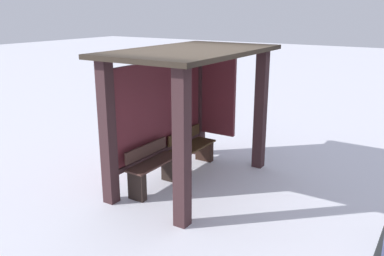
{
  "coord_description": "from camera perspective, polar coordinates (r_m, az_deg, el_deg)",
  "views": [
    {
      "loc": [
        -5.55,
        -3.52,
        2.91
      ],
      "look_at": [
        0.05,
        0.04,
        0.97
      ],
      "focal_mm": 37.82,
      "sensor_mm": 36.0,
      "label": 1
    }
  ],
  "objects": [
    {
      "name": "bench_center_inside",
      "position": [
        7.73,
        -0.1,
        -3.28
      ],
      "size": [
        1.09,
        0.41,
        0.72
      ],
      "color": "#422F1A",
      "rests_on": "ground"
    },
    {
      "name": "ground_plane",
      "position": [
        7.19,
        0.03,
        -7.61
      ],
      "size": [
        60.0,
        60.0,
        0.0
      ],
      "primitive_type": "plane",
      "color": "white"
    },
    {
      "name": "bench_left_inside",
      "position": [
        6.81,
        -5.52,
        -5.83
      ],
      "size": [
        1.09,
        0.35,
        0.77
      ],
      "color": "#422B24",
      "rests_on": "ground"
    },
    {
      "name": "bus_shelter",
      "position": [
        6.9,
        -0.94,
        5.27
      ],
      "size": [
        3.11,
        1.82,
        2.31
      ],
      "color": "#372123",
      "rests_on": "ground"
    }
  ]
}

